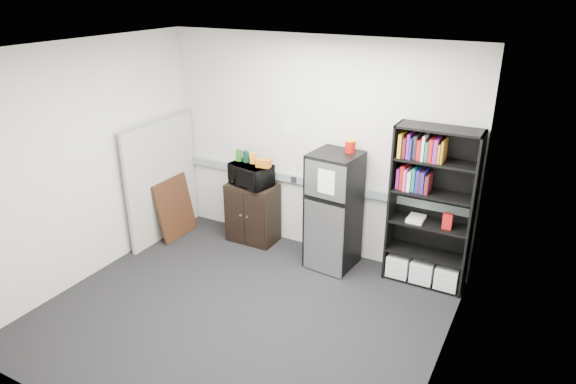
% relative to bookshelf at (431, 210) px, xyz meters
% --- Properties ---
extents(floor, '(4.00, 4.00, 0.00)m').
position_rel_bookshelf_xyz_m(floor, '(-1.53, -1.57, -0.91)').
color(floor, black).
rests_on(floor, ground).
extents(wall_back, '(4.00, 0.02, 2.70)m').
position_rel_bookshelf_xyz_m(wall_back, '(-1.53, 0.18, 0.44)').
color(wall_back, silver).
rests_on(wall_back, floor).
extents(wall_right, '(0.02, 3.50, 2.70)m').
position_rel_bookshelf_xyz_m(wall_right, '(0.47, -1.57, 0.44)').
color(wall_right, silver).
rests_on(wall_right, floor).
extents(wall_left, '(0.02, 3.50, 2.70)m').
position_rel_bookshelf_xyz_m(wall_left, '(-3.53, -1.57, 0.44)').
color(wall_left, silver).
rests_on(wall_left, floor).
extents(ceiling, '(4.00, 3.50, 0.02)m').
position_rel_bookshelf_xyz_m(ceiling, '(-1.53, -1.57, 1.79)').
color(ceiling, white).
rests_on(ceiling, wall_back).
extents(electrical_raceway, '(3.92, 0.05, 0.10)m').
position_rel_bookshelf_xyz_m(electrical_raceway, '(-1.53, 0.15, -0.01)').
color(electrical_raceway, gray).
rests_on(electrical_raceway, wall_back).
extents(wall_note, '(0.14, 0.00, 0.10)m').
position_rel_bookshelf_xyz_m(wall_note, '(-1.88, 0.18, 0.64)').
color(wall_note, white).
rests_on(wall_note, wall_back).
extents(bookshelf, '(0.90, 0.34, 1.85)m').
position_rel_bookshelf_xyz_m(bookshelf, '(0.00, 0.00, 0.00)').
color(bookshelf, black).
rests_on(bookshelf, floor).
extents(cubicle_partition, '(0.06, 1.30, 1.62)m').
position_rel_bookshelf_xyz_m(cubicle_partition, '(-3.43, -0.49, -0.10)').
color(cubicle_partition, '#A29E90').
rests_on(cubicle_partition, floor).
extents(cabinet, '(0.64, 0.43, 0.80)m').
position_rel_bookshelf_xyz_m(cabinet, '(-2.29, -0.06, -0.51)').
color(cabinet, black).
rests_on(cabinet, floor).
extents(microwave, '(0.59, 0.46, 0.29)m').
position_rel_bookshelf_xyz_m(microwave, '(-2.29, -0.08, 0.03)').
color(microwave, black).
rests_on(microwave, cabinet).
extents(snack_box_a, '(0.08, 0.07, 0.15)m').
position_rel_bookshelf_xyz_m(snack_box_a, '(-2.49, -0.05, 0.25)').
color(snack_box_a, '#205819').
rests_on(snack_box_a, microwave).
extents(snack_box_b, '(0.08, 0.07, 0.15)m').
position_rel_bookshelf_xyz_m(snack_box_b, '(-2.38, -0.05, 0.25)').
color(snack_box_b, '#0B3220').
rests_on(snack_box_b, microwave).
extents(snack_box_c, '(0.08, 0.07, 0.14)m').
position_rel_bookshelf_xyz_m(snack_box_c, '(-2.28, -0.05, 0.25)').
color(snack_box_c, orange).
rests_on(snack_box_c, microwave).
extents(snack_bag, '(0.19, 0.12, 0.10)m').
position_rel_bookshelf_xyz_m(snack_bag, '(-2.09, -0.10, 0.23)').
color(snack_bag, '#C66613').
rests_on(snack_bag, microwave).
extents(refrigerator, '(0.59, 0.61, 1.44)m').
position_rel_bookshelf_xyz_m(refrigerator, '(-1.10, -0.14, -0.20)').
color(refrigerator, black).
rests_on(refrigerator, floor).
extents(coffee_can, '(0.12, 0.12, 0.17)m').
position_rel_bookshelf_xyz_m(coffee_can, '(-0.98, -0.02, 0.61)').
color(coffee_can, '#AD0C08').
rests_on(coffee_can, refrigerator).
extents(framed_poster, '(0.19, 0.63, 0.81)m').
position_rel_bookshelf_xyz_m(framed_poster, '(-3.30, -0.43, -0.50)').
color(framed_poster, '#321B0D').
rests_on(framed_poster, floor).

